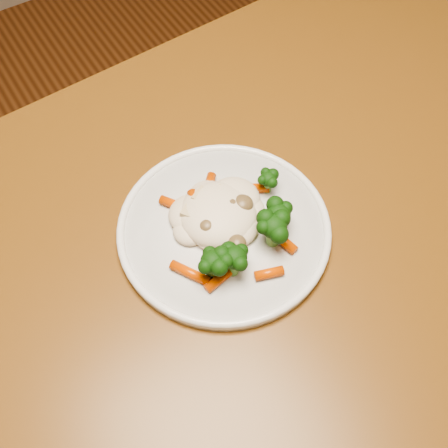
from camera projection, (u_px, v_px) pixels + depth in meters
name	position (u px, v px, depth m)	size (l,w,h in m)	color
dining_table	(324.00, 264.00, 0.79)	(1.32, 0.92, 0.75)	brown
plate	(224.00, 230.00, 0.70)	(0.27, 0.27, 0.01)	white
meal	(233.00, 222.00, 0.68)	(0.18, 0.17, 0.05)	beige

